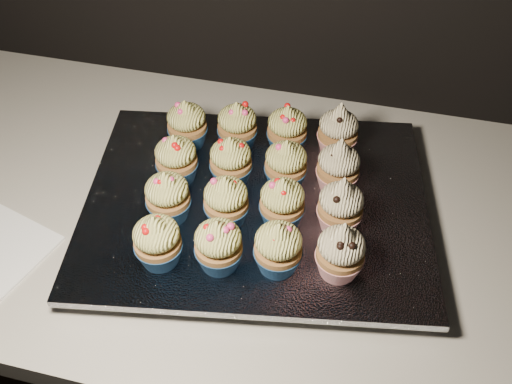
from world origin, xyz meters
TOP-DOWN VIEW (x-y plane):
  - cabinet at (0.00, 1.70)m, footprint 2.40×0.60m
  - worktop at (0.00, 1.70)m, footprint 2.44×0.64m
  - baking_tray at (0.18, 1.69)m, footprint 0.51×0.42m
  - foil_lining at (0.18, 1.69)m, footprint 0.55×0.46m
  - cupcake_0 at (0.09, 1.55)m, footprint 0.06×0.06m
  - cupcake_1 at (0.16, 1.56)m, footprint 0.06×0.06m
  - cupcake_2 at (0.24, 1.58)m, footprint 0.06×0.06m
  - cupcake_3 at (0.32, 1.59)m, footprint 0.06×0.06m
  - cupcake_4 at (0.07, 1.63)m, footprint 0.06×0.06m
  - cupcake_5 at (0.15, 1.64)m, footprint 0.06×0.06m
  - cupcake_6 at (0.23, 1.65)m, footprint 0.06×0.06m
  - cupcake_7 at (0.31, 1.67)m, footprint 0.06×0.06m
  - cupcake_8 at (0.06, 1.70)m, footprint 0.06×0.06m
  - cupcake_9 at (0.14, 1.72)m, footprint 0.06×0.06m
  - cupcake_10 at (0.22, 1.73)m, footprint 0.06×0.06m
  - cupcake_11 at (0.29, 1.74)m, footprint 0.06×0.06m
  - cupcake_12 at (0.05, 1.78)m, footprint 0.06×0.06m
  - cupcake_13 at (0.13, 1.80)m, footprint 0.06×0.06m
  - cupcake_14 at (0.20, 1.81)m, footprint 0.06×0.06m
  - cupcake_15 at (0.28, 1.82)m, footprint 0.06×0.06m

SIDE VIEW (x-z plane):
  - cabinet at x=0.00m, z-range 0.00..0.86m
  - worktop at x=0.00m, z-range 0.86..0.90m
  - baking_tray at x=0.18m, z-range 0.90..0.92m
  - foil_lining at x=0.18m, z-range 0.92..0.93m
  - cupcake_0 at x=0.09m, z-range 0.93..1.01m
  - cupcake_1 at x=0.16m, z-range 0.93..1.01m
  - cupcake_2 at x=0.24m, z-range 0.93..1.01m
  - cupcake_4 at x=0.07m, z-range 0.93..1.01m
  - cupcake_5 at x=0.15m, z-range 0.93..1.01m
  - cupcake_6 at x=0.23m, z-range 0.93..1.01m
  - cupcake_8 at x=0.06m, z-range 0.93..1.01m
  - cupcake_9 at x=0.14m, z-range 0.93..1.01m
  - cupcake_10 at x=0.22m, z-range 0.93..1.01m
  - cupcake_12 at x=0.05m, z-range 0.93..1.01m
  - cupcake_13 at x=0.13m, z-range 0.93..1.01m
  - cupcake_14 at x=0.20m, z-range 0.93..1.01m
  - cupcake_3 at x=0.32m, z-range 0.93..1.02m
  - cupcake_7 at x=0.31m, z-range 0.93..1.02m
  - cupcake_11 at x=0.29m, z-range 0.93..1.02m
  - cupcake_15 at x=0.28m, z-range 0.93..1.02m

